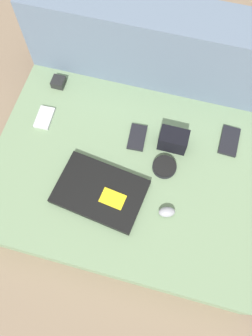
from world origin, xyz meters
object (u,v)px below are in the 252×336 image
(charger_brick, at_px, (59,82))
(camera_pouch, at_px, (173,140))
(laptop, at_px, (100,192))
(phone_silver, at_px, (45,118))
(computer_mouse, at_px, (167,212))
(phone_black, at_px, (137,137))
(phone_small, at_px, (229,141))
(speaker_puck, at_px, (164,167))

(charger_brick, bearing_deg, camera_pouch, -16.74)
(laptop, distance_m, phone_silver, 0.41)
(camera_pouch, height_order, charger_brick, camera_pouch)
(computer_mouse, xyz_separation_m, charger_brick, (-0.58, 0.45, 0.00))
(phone_black, bearing_deg, laptop, -110.11)
(charger_brick, bearing_deg, laptop, -53.62)
(phone_silver, distance_m, phone_small, 0.77)
(phone_silver, bearing_deg, laptop, -40.69)
(phone_silver, bearing_deg, charger_brick, 87.74)
(speaker_puck, height_order, phone_black, speaker_puck)
(phone_silver, relative_size, charger_brick, 1.92)
(speaker_puck, height_order, camera_pouch, camera_pouch)
(laptop, relative_size, camera_pouch, 3.15)
(phone_black, distance_m, charger_brick, 0.43)
(charger_brick, bearing_deg, phone_small, -6.71)
(computer_mouse, height_order, charger_brick, same)
(computer_mouse, bearing_deg, speaker_puck, 86.01)
(phone_silver, distance_m, camera_pouch, 0.54)
(laptop, distance_m, phone_black, 0.27)
(laptop, relative_size, phone_black, 2.98)
(speaker_puck, distance_m, camera_pouch, 0.11)
(charger_brick, bearing_deg, phone_black, -23.18)
(computer_mouse, height_order, phone_small, computer_mouse)
(speaker_puck, height_order, phone_silver, speaker_puck)
(speaker_puck, xyz_separation_m, camera_pouch, (0.01, 0.11, 0.03))
(speaker_puck, bearing_deg, laptop, -142.50)
(laptop, distance_m, phone_small, 0.56)
(laptop, xyz_separation_m, computer_mouse, (0.26, -0.01, 0.00))
(computer_mouse, relative_size, speaker_puck, 0.74)
(speaker_puck, relative_size, charger_brick, 1.72)
(laptop, distance_m, speaker_puck, 0.27)
(phone_black, bearing_deg, charger_brick, 153.08)
(laptop, bearing_deg, phone_silver, 149.25)
(computer_mouse, height_order, phone_black, computer_mouse)
(phone_small, distance_m, charger_brick, 0.77)
(phone_silver, relative_size, camera_pouch, 0.94)
(speaker_puck, bearing_deg, phone_silver, 170.27)
(speaker_puck, relative_size, phone_silver, 0.89)
(phone_black, distance_m, camera_pouch, 0.15)
(computer_mouse, relative_size, phone_black, 0.59)
(camera_pouch, bearing_deg, charger_brick, 163.26)
(speaker_puck, height_order, phone_small, speaker_puck)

